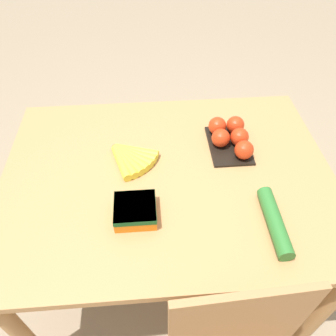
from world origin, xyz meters
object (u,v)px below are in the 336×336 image
carrot_bag (135,210)px  cucumber_near (275,222)px  banana_bunch (130,157)px  tomato_pack (231,136)px

carrot_bag → cucumber_near: carrot_bag is taller
banana_bunch → tomato_pack: (-0.42, -0.07, 0.02)m
banana_bunch → cucumber_near: bearing=143.8°
banana_bunch → carrot_bag: bearing=94.2°
carrot_bag → cucumber_near: 0.47m
cucumber_near → tomato_pack: bearing=-81.8°
tomato_pack → cucumber_near: bearing=98.2°
banana_bunch → carrot_bag: (-0.02, 0.27, 0.02)m
banana_bunch → cucumber_near: 0.60m
banana_bunch → cucumber_near: size_ratio=0.75×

